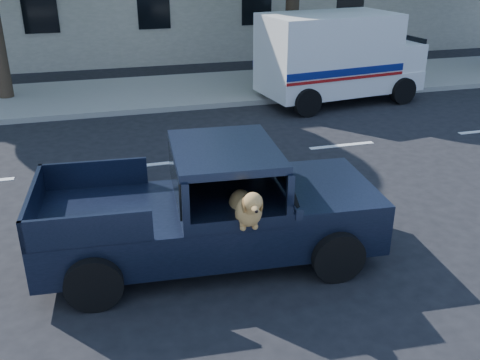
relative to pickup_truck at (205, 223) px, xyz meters
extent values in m
plane|color=black|center=(0.10, 0.50, -0.59)|extent=(120.00, 120.00, 0.00)
cube|color=gray|center=(0.10, 9.70, -0.51)|extent=(60.00, 4.00, 0.15)
cylinder|color=#332619|center=(5.10, 10.10, 1.61)|extent=(0.44, 0.44, 4.40)
cube|color=black|center=(0.08, 0.02, 0.00)|extent=(4.99, 2.22, 0.62)
cube|color=black|center=(1.81, -0.11, 0.38)|extent=(1.53, 1.97, 0.15)
cube|color=black|center=(0.31, 0.00, 1.10)|extent=(1.58, 1.90, 0.11)
cube|color=black|center=(1.07, -0.06, 0.77)|extent=(0.35, 1.62, 0.53)
cube|color=black|center=(0.47, -0.43, 0.18)|extent=(0.55, 0.55, 0.36)
cube|color=black|center=(0.98, -1.22, 0.61)|extent=(0.10, 0.05, 0.15)
cube|color=silver|center=(5.69, 7.58, 0.02)|extent=(4.89, 2.72, 0.55)
cube|color=silver|center=(5.25, 7.52, 1.13)|extent=(4.02, 2.60, 1.66)
cube|color=silver|center=(7.50, 7.83, 0.68)|extent=(1.27, 2.16, 0.77)
cube|color=navy|center=(5.40, 6.46, 0.52)|extent=(3.73, 0.54, 0.20)
cube|color=#9E0F0F|center=(5.40, 6.46, 0.34)|extent=(3.73, 0.54, 0.08)
camera|label=1|loc=(-1.35, -6.79, 3.74)|focal=40.00mm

